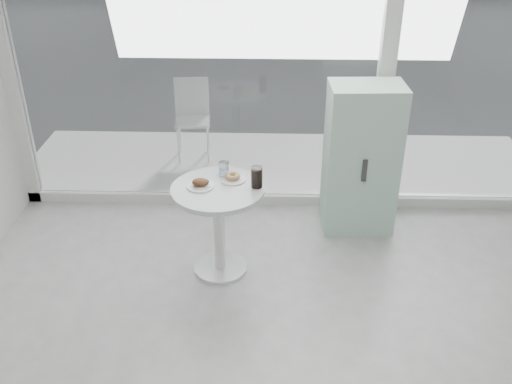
{
  "coord_description": "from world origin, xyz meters",
  "views": [
    {
      "loc": [
        -0.09,
        -1.89,
        2.88
      ],
      "look_at": [
        -0.2,
        1.7,
        0.85
      ],
      "focal_mm": 40.0,
      "sensor_mm": 36.0,
      "label": 1
    }
  ],
  "objects_px": {
    "cola_glass": "(257,177)",
    "water_tumbler_a": "(224,170)",
    "plate_donut": "(233,178)",
    "water_tumbler_b": "(223,169)",
    "patio_chair": "(192,113)",
    "plate_fritter": "(201,184)",
    "main_table": "(218,212)",
    "mint_cabinet": "(361,159)"
  },
  "relations": [
    {
      "from": "main_table",
      "to": "cola_glass",
      "type": "bearing_deg",
      "value": 4.44
    },
    {
      "from": "main_table",
      "to": "cola_glass",
      "type": "xyz_separation_m",
      "value": [
        0.3,
        0.02,
        0.3
      ]
    },
    {
      "from": "cola_glass",
      "to": "water_tumbler_a",
      "type": "bearing_deg",
      "value": 148.7
    },
    {
      "from": "cola_glass",
      "to": "water_tumbler_b",
      "type": "bearing_deg",
      "value": 142.77
    },
    {
      "from": "water_tumbler_a",
      "to": "water_tumbler_b",
      "type": "distance_m",
      "value": 0.05
    },
    {
      "from": "main_table",
      "to": "water_tumbler_b",
      "type": "bearing_deg",
      "value": 83.05
    },
    {
      "from": "patio_chair",
      "to": "water_tumbler_b",
      "type": "height_order",
      "value": "patio_chair"
    },
    {
      "from": "plate_fritter",
      "to": "cola_glass",
      "type": "bearing_deg",
      "value": 1.65
    },
    {
      "from": "main_table",
      "to": "mint_cabinet",
      "type": "distance_m",
      "value": 1.4
    },
    {
      "from": "water_tumbler_a",
      "to": "plate_donut",
      "type": "bearing_deg",
      "value": -36.18
    },
    {
      "from": "patio_chair",
      "to": "plate_fritter",
      "type": "height_order",
      "value": "patio_chair"
    },
    {
      "from": "patio_chair",
      "to": "plate_donut",
      "type": "bearing_deg",
      "value": -79.63
    },
    {
      "from": "mint_cabinet",
      "to": "water_tumbler_a",
      "type": "xyz_separation_m",
      "value": [
        -1.16,
        -0.54,
        0.15
      ]
    },
    {
      "from": "main_table",
      "to": "water_tumbler_b",
      "type": "distance_m",
      "value": 0.35
    },
    {
      "from": "patio_chair",
      "to": "water_tumbler_a",
      "type": "height_order",
      "value": "patio_chair"
    },
    {
      "from": "main_table",
      "to": "water_tumbler_a",
      "type": "bearing_deg",
      "value": 78.81
    },
    {
      "from": "water_tumbler_b",
      "to": "cola_glass",
      "type": "height_order",
      "value": "cola_glass"
    },
    {
      "from": "water_tumbler_a",
      "to": "water_tumbler_b",
      "type": "bearing_deg",
      "value": 100.13
    },
    {
      "from": "water_tumbler_a",
      "to": "cola_glass",
      "type": "height_order",
      "value": "cola_glass"
    },
    {
      "from": "plate_donut",
      "to": "cola_glass",
      "type": "xyz_separation_m",
      "value": [
        0.19,
        -0.11,
        0.06
      ]
    },
    {
      "from": "water_tumbler_b",
      "to": "cola_glass",
      "type": "bearing_deg",
      "value": -37.23
    },
    {
      "from": "main_table",
      "to": "cola_glass",
      "type": "relative_size",
      "value": 4.61
    },
    {
      "from": "plate_fritter",
      "to": "plate_donut",
      "type": "bearing_deg",
      "value": 26.78
    },
    {
      "from": "water_tumbler_a",
      "to": "mint_cabinet",
      "type": "bearing_deg",
      "value": 24.99
    },
    {
      "from": "main_table",
      "to": "mint_cabinet",
      "type": "bearing_deg",
      "value": 31.19
    },
    {
      "from": "patio_chair",
      "to": "main_table",
      "type": "bearing_deg",
      "value": -83.4
    },
    {
      "from": "plate_fritter",
      "to": "water_tumbler_a",
      "type": "height_order",
      "value": "water_tumbler_a"
    },
    {
      "from": "patio_chair",
      "to": "water_tumbler_a",
      "type": "bearing_deg",
      "value": -81.2
    },
    {
      "from": "main_table",
      "to": "plate_donut",
      "type": "distance_m",
      "value": 0.29
    },
    {
      "from": "mint_cabinet",
      "to": "patio_chair",
      "type": "height_order",
      "value": "mint_cabinet"
    },
    {
      "from": "mint_cabinet",
      "to": "cola_glass",
      "type": "bearing_deg",
      "value": -144.69
    },
    {
      "from": "plate_donut",
      "to": "cola_glass",
      "type": "height_order",
      "value": "cola_glass"
    },
    {
      "from": "cola_glass",
      "to": "plate_fritter",
      "type": "bearing_deg",
      "value": -178.35
    },
    {
      "from": "plate_fritter",
      "to": "water_tumbler_b",
      "type": "xyz_separation_m",
      "value": [
        0.16,
        0.22,
        0.02
      ]
    },
    {
      "from": "plate_donut",
      "to": "cola_glass",
      "type": "bearing_deg",
      "value": -29.31
    },
    {
      "from": "patio_chair",
      "to": "plate_donut",
      "type": "relative_size",
      "value": 4.2
    },
    {
      "from": "plate_fritter",
      "to": "cola_glass",
      "type": "relative_size",
      "value": 1.25
    },
    {
      "from": "plate_donut",
      "to": "water_tumbler_b",
      "type": "bearing_deg",
      "value": 129.07
    },
    {
      "from": "plate_fritter",
      "to": "water_tumbler_a",
      "type": "relative_size",
      "value": 1.63
    },
    {
      "from": "mint_cabinet",
      "to": "plate_fritter",
      "type": "bearing_deg",
      "value": -154.42
    },
    {
      "from": "water_tumbler_a",
      "to": "cola_glass",
      "type": "bearing_deg",
      "value": -31.3
    },
    {
      "from": "plate_donut",
      "to": "water_tumbler_b",
      "type": "xyz_separation_m",
      "value": [
        -0.08,
        0.1,
        0.03
      ]
    }
  ]
}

